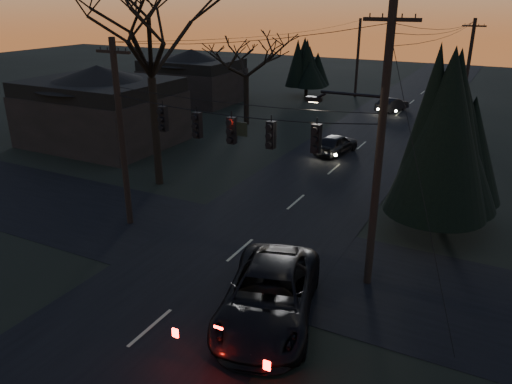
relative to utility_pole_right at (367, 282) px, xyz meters
The scene contains 16 objects.
main_road 11.41m from the utility_pole_right, 118.81° to the left, with size 8.00×120.00×0.02m, color black.
cross_road 5.50m from the utility_pole_right, behind, with size 60.00×7.00×0.02m, color black.
utility_pole_right is the anchor object (origin of this frame).
utility_pole_left 11.50m from the utility_pole_right, behind, with size 1.80×0.30×8.50m, color black, non-canonical shape.
utility_pole_far_r 28.00m from the utility_pole_right, 90.00° to the left, with size 1.80×0.30×8.50m, color black, non-canonical shape.
utility_pole_far_l 37.79m from the utility_pole_right, 107.72° to the left, with size 0.30×0.30×8.00m, color black, non-canonical shape.
span_signal_assembly 7.79m from the utility_pole_right, behind, with size 11.50×0.44×1.57m.
bare_tree_left 16.78m from the utility_pole_right, 159.90° to the left, with size 9.49×9.49×12.07m.
evergreen_right 7.90m from the utility_pole_right, 75.17° to the left, with size 4.57×4.57×7.87m.
bare_tree_dist 26.18m from the utility_pole_right, 128.79° to the left, with size 6.14×6.14×7.89m.
evergreen_dist 37.68m from the utility_pole_right, 115.69° to the left, with size 3.99×3.99×5.48m.
house_left_near 24.78m from the utility_pole_right, 156.04° to the left, with size 10.00×8.00×5.60m.
house_left_far 36.51m from the utility_pole_right, 134.44° to the left, with size 9.00×7.00×5.20m.
suv_near 4.48m from the utility_pole_right, 121.57° to the right, with size 2.90×6.29×1.75m, color black.
sedan_oncoming_a 16.61m from the utility_pole_right, 113.15° to the left, with size 1.61×4.01×1.37m, color black.
sedan_oncoming_b 31.23m from the utility_pole_right, 101.64° to the left, with size 1.33×3.81×1.26m, color black.
Camera 1 is at (9.29, -6.38, 10.07)m, focal length 35.00 mm.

